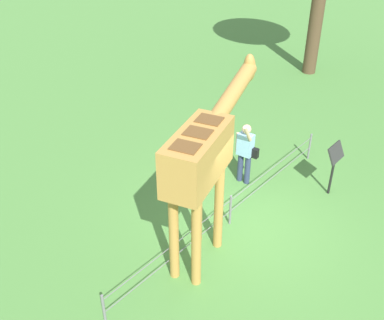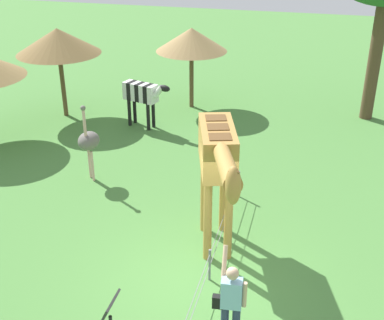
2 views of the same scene
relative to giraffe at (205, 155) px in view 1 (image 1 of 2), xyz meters
name	(u,v)px [view 1 (image 1 of 2)]	position (x,y,z in m)	size (l,w,h in m)	color
ground_plane	(235,226)	(1.00, -0.07, -2.27)	(60.00, 60.00, 0.00)	#4C843D
giraffe	(205,155)	(0.00, 0.00, 0.00)	(3.75, 1.54, 3.37)	#BC8942
visitor	(245,150)	(2.50, 0.76, -1.37)	(0.56, 0.58, 1.76)	navy
info_sign	(335,160)	(3.43, -1.06, -1.32)	(0.56, 0.21, 1.32)	black
wire_fence	(230,209)	(1.00, 0.07, -1.87)	(7.05, 0.05, 0.75)	slate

